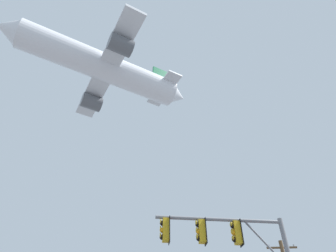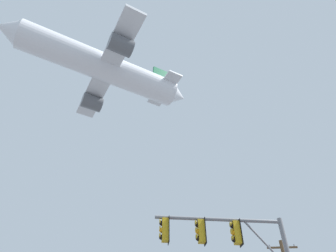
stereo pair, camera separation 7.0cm
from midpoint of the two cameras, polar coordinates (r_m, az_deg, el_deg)
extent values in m
cylinder|color=slate|center=(13.05, 9.70, -17.41)|extent=(5.27, 1.08, 0.15)
cylinder|color=slate|center=(13.34, 18.49, -21.03)|extent=(1.65, 0.37, 2.00)
cube|color=gold|center=(12.47, -0.61, -19.49)|extent=(0.31, 0.36, 0.90)
cylinder|color=gold|center=(12.65, -0.59, -17.32)|extent=(0.05, 0.05, 0.12)
cube|color=black|center=(12.49, 0.07, -19.52)|extent=(0.10, 0.46, 1.04)
sphere|color=black|center=(12.56, -1.30, -18.30)|extent=(0.20, 0.20, 0.20)
cylinder|color=gold|center=(12.57, -1.60, -18.03)|extent=(0.08, 0.21, 0.21)
sphere|color=orange|center=(12.46, -1.31, -19.51)|extent=(0.20, 0.20, 0.20)
cylinder|color=gold|center=(12.47, -1.63, -19.23)|extent=(0.08, 0.21, 0.21)
sphere|color=black|center=(12.37, -1.34, -20.73)|extent=(0.20, 0.20, 0.20)
cylinder|color=gold|center=(12.38, -1.65, -20.45)|extent=(0.08, 0.21, 0.21)
cube|color=gold|center=(12.69, 6.39, -19.62)|extent=(0.31, 0.36, 0.90)
cylinder|color=gold|center=(12.87, 6.22, -17.48)|extent=(0.05, 0.05, 0.12)
cube|color=black|center=(12.72, 7.05, -19.62)|extent=(0.10, 0.46, 1.04)
sphere|color=black|center=(12.75, 5.63, -18.48)|extent=(0.20, 0.20, 0.20)
cylinder|color=gold|center=(12.76, 5.31, -18.22)|extent=(0.08, 0.21, 0.21)
sphere|color=orange|center=(12.66, 5.71, -19.66)|extent=(0.20, 0.20, 0.20)
cylinder|color=gold|center=(12.67, 5.39, -19.40)|extent=(0.08, 0.21, 0.21)
sphere|color=black|center=(12.57, 5.80, -20.86)|extent=(0.20, 0.20, 0.20)
cylinder|color=gold|center=(12.57, 5.47, -20.60)|extent=(0.08, 0.21, 0.21)
cube|color=gold|center=(13.07, 13.07, -19.49)|extent=(0.31, 0.36, 0.90)
cylinder|color=gold|center=(13.24, 12.74, -17.42)|extent=(0.05, 0.05, 0.12)
cube|color=black|center=(13.11, 13.69, -19.46)|extent=(0.10, 0.46, 1.04)
sphere|color=black|center=(13.11, 12.26, -18.41)|extent=(0.20, 0.20, 0.20)
cylinder|color=gold|center=(13.12, 11.94, -18.17)|extent=(0.08, 0.21, 0.21)
sphere|color=orange|center=(13.02, 12.43, -19.55)|extent=(0.20, 0.20, 0.20)
cylinder|color=gold|center=(13.02, 12.11, -19.31)|extent=(0.08, 0.21, 0.21)
sphere|color=black|center=(12.93, 12.61, -20.71)|extent=(0.20, 0.20, 0.20)
cylinder|color=gold|center=(12.93, 12.28, -20.48)|extent=(0.08, 0.21, 0.21)
cube|color=brown|center=(25.04, 21.08, -21.11)|extent=(2.20, 0.12, 0.12)
cylinder|color=gray|center=(24.84, 18.90, -21.15)|extent=(0.10, 0.10, 0.18)
cylinder|color=gray|center=(25.33, 23.08, -20.53)|extent=(0.10, 0.10, 0.18)
cylinder|color=white|center=(42.33, -12.68, 11.20)|extent=(20.31, 15.04, 3.86)
cone|color=white|center=(42.69, -28.65, 16.20)|extent=(4.22, 4.52, 3.66)
cone|color=white|center=(45.25, 1.69, 5.79)|extent=(3.81, 4.06, 3.28)
cube|color=silver|center=(41.97, -12.01, 10.42)|extent=(13.37, 18.64, 0.43)
cylinder|color=#595B60|center=(37.54, -9.22, 15.23)|extent=(3.61, 3.39, 2.17)
cylinder|color=#595B60|center=(45.13, -14.64, 4.48)|extent=(3.61, 3.39, 2.17)
cube|color=#0C5933|center=(45.96, -1.12, 8.79)|extent=(2.99, 2.08, 4.58)
cube|color=silver|center=(44.72, -0.88, 7.13)|extent=(5.76, 7.25, 0.24)
camera|label=1|loc=(0.03, -90.09, 0.07)|focal=31.50mm
camera|label=2|loc=(0.03, 89.91, -0.07)|focal=31.50mm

